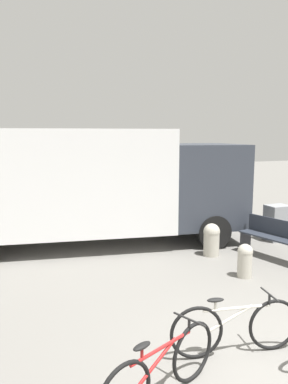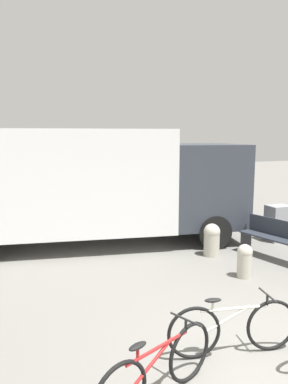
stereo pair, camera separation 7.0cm
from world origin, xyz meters
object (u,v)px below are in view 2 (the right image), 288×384
(bollard_far_bench, at_px, (212,239))
(park_bench, at_px, (279,238))
(delivery_truck, at_px, (86,182))
(bicycle_middle, at_px, (233,327))
(bollard_near_bench, at_px, (245,260))
(bicycle_near, at_px, (158,370))
(utility_box, at_px, (278,223))

(bollard_far_bench, bearing_deg, park_bench, -30.98)
(delivery_truck, xyz_separation_m, park_bench, (3.77, -2.77, -1.11))
(delivery_truck, bearing_deg, bicycle_middle, -73.65)
(delivery_truck, distance_m, park_bench, 4.81)
(bicycle_middle, xyz_separation_m, bollard_far_bench, (1.81, 3.57, 0.04))
(bicycle_middle, xyz_separation_m, bollard_near_bench, (1.71, 2.16, -0.01))
(delivery_truck, distance_m, bollard_near_bench, 4.36)
(bicycle_near, relative_size, utility_box, 1.69)
(park_bench, bearing_deg, delivery_truck, 39.86)
(park_bench, relative_size, bollard_far_bench, 2.48)
(delivery_truck, distance_m, bollard_far_bench, 3.42)
(bicycle_middle, height_order, bollard_far_bench, bicycle_middle)
(bollard_near_bench, distance_m, utility_box, 3.06)
(delivery_truck, xyz_separation_m, bollard_near_bench, (2.41, -3.41, -1.25))
(delivery_truck, bearing_deg, bicycle_near, -85.82)
(bicycle_middle, xyz_separation_m, utility_box, (4.11, 4.06, 0.11))
(bicycle_near, distance_m, bollard_near_bench, 3.95)
(delivery_truck, relative_size, bollard_far_bench, 10.74)
(bicycle_near, height_order, bicycle_middle, same)
(park_bench, distance_m, bicycle_middle, 4.17)
(bicycle_middle, bearing_deg, bollard_far_bench, 73.28)
(park_bench, bearing_deg, bicycle_near, 113.38)
(bicycle_middle, relative_size, bollard_far_bench, 2.26)
(bicycle_near, bearing_deg, bollard_near_bench, 17.98)
(bollard_near_bench, bearing_deg, utility_box, 38.39)
(delivery_truck, relative_size, bicycle_middle, 4.75)
(bicycle_near, distance_m, utility_box, 7.00)
(park_bench, bearing_deg, bicycle_middle, 118.48)
(bicycle_near, bearing_deg, bicycle_middle, -2.88)
(bollard_far_bench, bearing_deg, bicycle_middle, -116.85)
(park_bench, xyz_separation_m, bollard_near_bench, (-1.37, -0.64, -0.14))
(park_bench, xyz_separation_m, bicycle_near, (-4.31, -3.28, -0.13))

